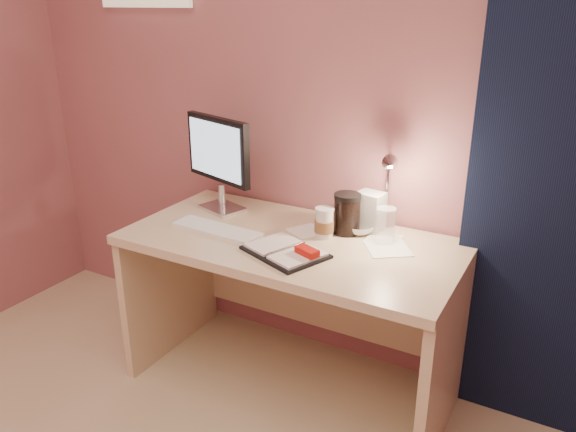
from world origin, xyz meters
The scene contains 15 objects.
room centered at (0.95, 1.69, 1.14)m, with size 3.50×3.50×3.50m.
desk centered at (0.00, 1.45, 0.50)m, with size 1.40×0.70×0.73m.
monitor centered at (-0.45, 1.53, 0.99)m, with size 0.40×0.20×0.44m.
keyboard centered at (-0.32, 1.29, 0.74)m, with size 0.41×0.12×0.02m, color white.
planner centered at (0.06, 1.24, 0.74)m, with size 0.37×0.32×0.05m.
paper_a centered at (0.39, 1.47, 0.73)m, with size 0.16×0.16×0.00m, color white.
paper_b centered at (0.34, 1.55, 0.73)m, with size 0.14×0.14×0.00m, color white.
paper_c centered at (0.02, 1.48, 0.73)m, with size 0.13×0.13×0.00m, color white.
coffee_cup centered at (0.11, 1.46, 0.79)m, with size 0.08×0.08×0.13m.
clear_cup centered at (0.34, 1.55, 0.80)m, with size 0.08×0.08×0.14m, color white.
bowl centered at (0.22, 1.57, 0.75)m, with size 0.12×0.12×0.04m, color silver.
lotion_bottle centered at (0.10, 1.48, 0.78)m, with size 0.04×0.04×0.09m, color silver.
dark_jar centered at (0.17, 1.55, 0.81)m, with size 0.11×0.11×0.16m, color black.
product_box centered at (0.25, 1.63, 0.81)m, with size 0.11×0.09×0.17m, color beige.
desk_lamp centered at (0.26, 1.60, 0.96)m, with size 0.14×0.22×0.36m.
Camera 1 is at (1.03, -0.50, 1.66)m, focal length 35.00 mm.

